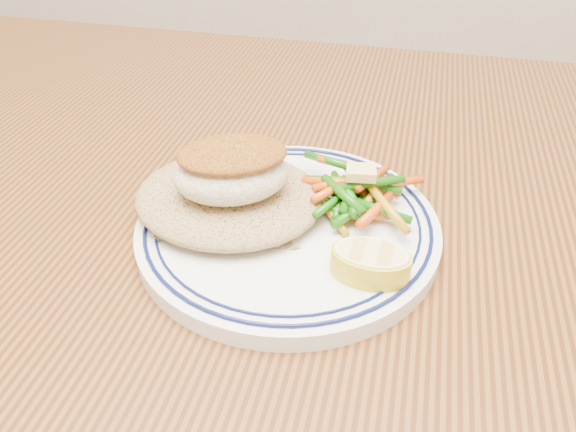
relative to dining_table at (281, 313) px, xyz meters
The scene contains 7 objects.
dining_table is the anchor object (origin of this frame).
plate 0.11m from the dining_table, 25.86° to the right, with size 0.24×0.24×0.02m.
rice_pilaf 0.13m from the dining_table, behind, with size 0.15×0.14×0.03m, color olive.
fish_fillet 0.16m from the dining_table, 165.69° to the right, with size 0.11×0.09×0.04m.
vegetable_pile 0.14m from the dining_table, 27.01° to the left, with size 0.11×0.09×0.03m.
butter_pat 0.16m from the dining_table, 26.47° to the left, with size 0.02×0.02×0.01m, color #DAC66A.
lemon_wedge 0.16m from the dining_table, 33.51° to the right, with size 0.06×0.06×0.02m.
Camera 1 is at (0.09, -0.35, 1.04)m, focal length 35.00 mm.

